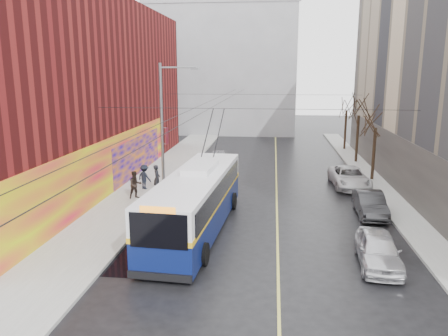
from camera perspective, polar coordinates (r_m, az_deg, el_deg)
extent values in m
plane|color=black|center=(20.41, 2.75, -11.92)|extent=(140.00, 140.00, 0.00)
cube|color=gray|center=(32.97, -9.87, -2.41)|extent=(4.00, 60.00, 0.15)
cube|color=gray|center=(32.64, 20.18, -3.15)|extent=(2.00, 60.00, 0.15)
cube|color=#BFB74C|center=(33.63, 6.86, -2.14)|extent=(0.12, 50.00, 0.01)
cube|color=#591112|center=(36.82, -21.60, 9.38)|extent=(12.00, 36.00, 14.00)
cube|color=#DF043C|center=(31.30, -14.47, 0.21)|extent=(0.08, 28.00, 4.00)
cube|color=#130494|center=(36.92, -11.11, 1.56)|extent=(0.06, 12.00, 3.20)
cube|color=#4C4742|center=(34.35, 21.22, 0.82)|extent=(0.06, 36.00, 4.00)
cube|color=gray|center=(63.97, 0.03, 12.95)|extent=(20.00, 12.00, 18.00)
cylinder|color=slate|center=(29.77, -8.10, 4.76)|extent=(0.20, 0.20, 9.00)
cube|color=#550C18|center=(29.73, -7.43, 4.18)|extent=(0.04, 0.60, 1.10)
cylinder|color=slate|center=(29.24, -6.02, 12.93)|extent=(2.40, 0.10, 0.10)
cube|color=slate|center=(29.02, -3.84, 12.77)|extent=(0.50, 0.22, 0.12)
cylinder|color=black|center=(34.00, -1.94, 8.69)|extent=(0.02, 60.00, 0.02)
cylinder|color=black|center=(33.86, -0.25, 8.68)|extent=(0.02, 60.00, 0.02)
cylinder|color=black|center=(24.67, 3.82, 7.73)|extent=(18.00, 0.02, 0.02)
cylinder|color=black|center=(40.63, 4.90, 9.54)|extent=(18.00, 0.02, 0.02)
cylinder|color=black|center=(36.01, 18.96, 1.65)|extent=(0.24, 0.24, 4.20)
cylinder|color=black|center=(42.75, 17.00, 3.58)|extent=(0.24, 0.24, 4.48)
cylinder|color=black|center=(49.59, 15.56, 4.76)|extent=(0.24, 0.24, 4.37)
cube|color=black|center=(20.94, -12.38, -11.54)|extent=(2.21, 3.70, 0.01)
ellipsoid|color=slate|center=(27.78, -3.78, 11.34)|extent=(0.44, 0.20, 0.12)
ellipsoid|color=slate|center=(29.17, 4.22, 9.96)|extent=(0.44, 0.20, 0.12)
ellipsoid|color=slate|center=(30.25, -5.55, 8.20)|extent=(0.44, 0.20, 0.12)
cube|color=#091345|center=(23.62, -3.63, -5.91)|extent=(3.51, 12.63, 1.56)
cube|color=silver|center=(23.20, -3.68, -2.50)|extent=(3.51, 12.63, 1.35)
cube|color=gold|center=(23.38, -3.66, -4.10)|extent=(3.55, 12.67, 0.23)
cube|color=black|center=(17.53, -8.58, -8.16)|extent=(2.39, 0.20, 1.46)
cube|color=black|center=(29.18, -0.76, 0.31)|extent=(2.39, 0.20, 1.25)
cube|color=black|center=(23.58, -6.92, -2.58)|extent=(0.78, 11.42, 1.04)
cube|color=black|center=(22.95, -0.34, -2.91)|extent=(0.78, 11.42, 1.04)
cube|color=silver|center=(23.99, -3.12, 0.05)|extent=(1.65, 3.21, 0.31)
cube|color=black|center=(18.25, -8.42, -13.87)|extent=(2.71, 0.30, 0.31)
cylinder|color=black|center=(20.43, -10.18, -10.49)|extent=(0.38, 1.06, 1.04)
cylinder|color=black|center=(19.71, -2.63, -11.19)|extent=(0.38, 1.06, 1.04)
cylinder|color=black|center=(27.92, -4.30, -4.02)|extent=(0.38, 1.06, 1.04)
cylinder|color=black|center=(27.40, 1.21, -4.31)|extent=(0.38, 1.06, 1.04)
cylinder|color=black|center=(27.30, -2.15, 4.79)|extent=(0.30, 3.61, 2.56)
cylinder|color=black|center=(27.16, -0.65, 4.75)|extent=(0.30, 3.61, 2.56)
imported|color=silver|center=(20.73, 19.50, -10.04)|extent=(2.03, 4.44, 1.48)
imported|color=#2A2A2D|center=(27.51, 18.54, -4.49)|extent=(1.60, 4.36, 1.43)
imported|color=silver|center=(33.82, 16.05, -1.17)|extent=(2.74, 5.48, 1.49)
imported|color=#B2B2B7|center=(39.57, -0.70, 1.23)|extent=(2.13, 4.44, 1.46)
imported|color=black|center=(31.06, -8.75, -1.32)|extent=(0.60, 0.78, 1.91)
imported|color=black|center=(29.62, -11.51, -2.17)|extent=(1.14, 1.10, 1.85)
imported|color=black|center=(31.90, -10.34, -1.14)|extent=(1.32, 1.13, 1.78)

